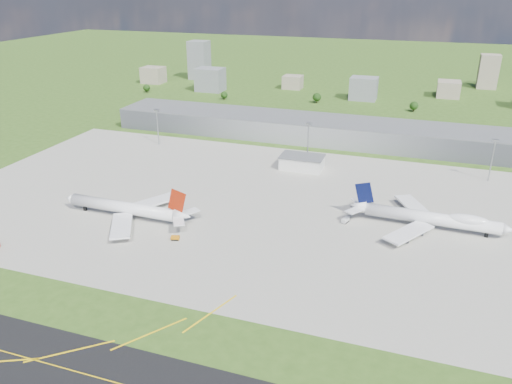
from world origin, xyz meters
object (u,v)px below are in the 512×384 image
(airliner_red_twin, at_px, (128,209))
(van_white_near, at_px, (345,220))
(airliner_blue_quad, at_px, (431,218))
(van_white_far, at_px, (462,223))
(tug_yellow, at_px, (175,238))

(airliner_red_twin, relative_size, van_white_near, 13.70)
(airliner_blue_quad, bearing_deg, van_white_near, -168.38)
(airliner_blue_quad, height_order, van_white_far, airliner_blue_quad)
(airliner_red_twin, bearing_deg, van_white_near, -162.91)
(van_white_far, bearing_deg, van_white_near, -162.08)
(airliner_blue_quad, height_order, tug_yellow, airliner_blue_quad)
(tug_yellow, bearing_deg, van_white_far, 10.45)
(tug_yellow, xyz_separation_m, van_white_near, (71.15, 43.06, 0.26))
(airliner_red_twin, bearing_deg, tug_yellow, 159.43)
(airliner_red_twin, xyz_separation_m, airliner_blue_quad, (143.57, 36.88, 0.18))
(airliner_red_twin, height_order, van_white_far, airliner_red_twin)
(tug_yellow, distance_m, van_white_near, 83.16)
(airliner_blue_quad, distance_m, van_white_near, 40.37)
(tug_yellow, relative_size, van_white_far, 0.83)
(airliner_blue_quad, bearing_deg, airliner_red_twin, -163.69)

